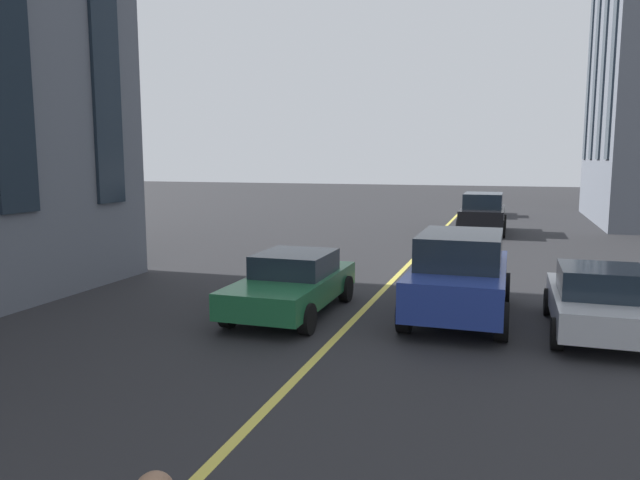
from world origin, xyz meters
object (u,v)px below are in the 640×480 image
car_blue_oncoming (460,274)px  car_green_far (293,282)px  car_silver_parked_a (480,204)px  car_silver_trailing (599,301)px  car_black_mid (483,212)px

car_blue_oncoming → car_green_far: bearing=102.6°
car_green_far → car_silver_parked_a: 25.58m
car_silver_trailing → car_silver_parked_a: bearing=8.0°
car_silver_parked_a → car_blue_oncoming: car_blue_oncoming is taller
car_green_far → car_silver_parked_a: size_ratio=1.00×
car_black_mid → car_silver_trailing: bearing=-169.6°
car_silver_parked_a → car_blue_oncoming: bearing=-178.1°
car_green_far → car_silver_trailing: 6.38m
car_black_mid → car_blue_oncoming: size_ratio=1.00×
car_green_far → car_silver_trailing: bearing=-87.7°
car_silver_parked_a → car_black_mid: 8.96m
car_black_mid → car_blue_oncoming: same height
car_blue_oncoming → car_silver_parked_a: bearing=1.9°
car_green_far → car_silver_trailing: size_ratio=1.13×
car_blue_oncoming → car_silver_trailing: (-0.56, -2.75, -0.27)m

